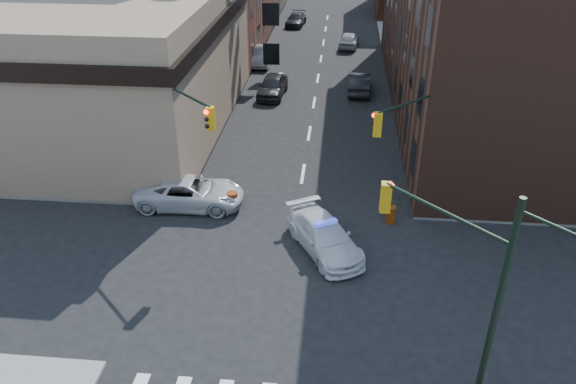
% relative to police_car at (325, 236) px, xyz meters
% --- Properties ---
extents(ground, '(140.00, 140.00, 0.00)m').
position_rel_police_car_xyz_m(ground, '(-1.56, -2.40, -0.75)').
color(ground, black).
rests_on(ground, ground).
extents(sidewalk_nw, '(34.00, 54.50, 0.15)m').
position_rel_police_car_xyz_m(sidewalk_nw, '(-24.56, 30.35, -0.67)').
color(sidewalk_nw, gray).
rests_on(sidewalk_nw, ground).
extents(sidewalk_ne, '(34.00, 54.50, 0.15)m').
position_rel_police_car_xyz_m(sidewalk_ne, '(21.44, 30.35, -0.67)').
color(sidewalk_ne, gray).
rests_on(sidewalk_ne, ground).
extents(bank_building, '(22.00, 22.00, 9.00)m').
position_rel_police_car_xyz_m(bank_building, '(-18.56, 14.10, 3.75)').
color(bank_building, '#877158').
rests_on(bank_building, ground).
extents(commercial_row_ne, '(14.00, 34.00, 14.00)m').
position_rel_police_car_xyz_m(commercial_row_ne, '(11.44, 20.10, 6.25)').
color(commercial_row_ne, '#45271B').
rests_on(commercial_row_ne, ground).
extents(signal_pole_se, '(5.40, 5.27, 8.00)m').
position_rel_police_car_xyz_m(signal_pole_se, '(4.48, -7.93, 3.86)').
color(signal_pole_se, black).
rests_on(signal_pole_se, sidewalk_se).
extents(signal_pole_nw, '(3.58, 3.67, 8.00)m').
position_rel_police_car_xyz_m(signal_pole_nw, '(-7.41, 2.93, 3.59)').
color(signal_pole_nw, black).
rests_on(signal_pole_nw, sidewalk_nw).
extents(signal_pole_ne, '(3.67, 3.58, 8.00)m').
position_rel_police_car_xyz_m(signal_pole_ne, '(4.28, 2.95, 3.59)').
color(signal_pole_ne, black).
rests_on(signal_pole_ne, sidewalk_ne).
extents(tree_ne_near, '(3.00, 3.00, 4.85)m').
position_rel_police_car_xyz_m(tree_ne_near, '(5.94, 23.60, 2.74)').
color(tree_ne_near, black).
rests_on(tree_ne_near, sidewalk_ne).
extents(tree_ne_far, '(3.00, 3.00, 4.85)m').
position_rel_police_car_xyz_m(tree_ne_far, '(5.94, 31.60, 2.74)').
color(tree_ne_far, black).
rests_on(tree_ne_far, sidewalk_ne).
extents(police_car, '(4.33, 5.53, 1.50)m').
position_rel_police_car_xyz_m(police_car, '(0.00, 0.00, 0.00)').
color(police_car, silver).
rests_on(police_car, ground).
extents(pickup, '(5.78, 2.78, 1.59)m').
position_rel_police_car_xyz_m(pickup, '(-7.27, 3.40, 0.04)').
color(pickup, '#BCBCC0').
rests_on(pickup, ground).
extents(parked_car_wnear, '(2.30, 4.96, 1.64)m').
position_rel_police_car_xyz_m(parked_car_wnear, '(-4.97, 20.87, 0.07)').
color(parked_car_wnear, black).
rests_on(parked_car_wnear, ground).
extents(parked_car_wfar, '(1.88, 4.99, 1.63)m').
position_rel_police_car_xyz_m(parked_car_wfar, '(-6.91, 29.30, 0.06)').
color(parked_car_wfar, gray).
rests_on(parked_car_wfar, ground).
extents(parked_car_wdeep, '(2.39, 4.96, 1.39)m').
position_rel_police_car_xyz_m(parked_car_wdeep, '(-5.10, 44.98, -0.05)').
color(parked_car_wdeep, black).
rests_on(parked_car_wdeep, ground).
extents(parked_car_enear, '(1.92, 4.89, 1.59)m').
position_rel_police_car_xyz_m(parked_car_enear, '(1.96, 22.36, 0.04)').
color(parked_car_enear, black).
rests_on(parked_car_enear, ground).
extents(parked_car_efar, '(2.25, 4.66, 1.54)m').
position_rel_police_car_xyz_m(parked_car_efar, '(1.09, 36.03, 0.02)').
color(parked_car_efar, gray).
rests_on(parked_car_efar, ground).
extents(pedestrian_a, '(0.74, 0.62, 1.71)m').
position_rel_police_car_xyz_m(pedestrian_a, '(-9.32, 4.55, 0.26)').
color(pedestrian_a, black).
rests_on(pedestrian_a, sidewalk_nw).
extents(pedestrian_b, '(1.17, 1.11, 1.90)m').
position_rel_police_car_xyz_m(pedestrian_b, '(-11.28, 6.85, 0.35)').
color(pedestrian_b, black).
rests_on(pedestrian_b, sidewalk_nw).
extents(pedestrian_c, '(1.06, 0.69, 1.68)m').
position_rel_police_car_xyz_m(pedestrian_c, '(-14.17, 5.01, 0.24)').
color(pedestrian_c, black).
rests_on(pedestrian_c, sidewalk_nw).
extents(barrel_road, '(0.52, 0.52, 0.90)m').
position_rel_police_car_xyz_m(barrel_road, '(3.25, 2.73, -0.30)').
color(barrel_road, '#CF5409').
rests_on(barrel_road, ground).
extents(barrel_bank, '(0.75, 0.75, 1.01)m').
position_rel_police_car_xyz_m(barrel_bank, '(-4.96, 3.20, -0.24)').
color(barrel_bank, '#E1420A').
rests_on(barrel_bank, ground).
extents(barricade_nw_a, '(1.29, 0.72, 0.93)m').
position_rel_police_car_xyz_m(barricade_nw_a, '(-9.14, 3.30, -0.13)').
color(barricade_nw_a, red).
rests_on(barricade_nw_a, sidewalk_nw).
extents(barricade_nw_b, '(1.09, 0.59, 0.79)m').
position_rel_police_car_xyz_m(barricade_nw_b, '(-12.60, 5.60, -0.20)').
color(barricade_nw_b, '#ED500B').
rests_on(barricade_nw_b, sidewalk_nw).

